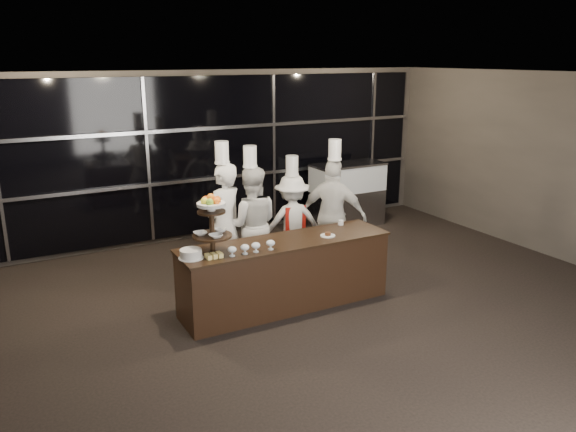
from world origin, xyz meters
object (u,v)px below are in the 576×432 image
chef_c (292,221)px  chef_d (333,215)px  display_case (347,191)px  chef_b (251,224)px  layer_cake (191,254)px  buffet_counter (285,273)px  display_stand (212,220)px  chef_a (224,224)px

chef_c → chef_d: (0.49, -0.42, 0.14)m
display_case → chef_b: bearing=-149.6°
layer_cake → chef_c: chef_c is taller
buffet_counter → chef_c: bearing=57.9°
display_stand → chef_a: size_ratio=0.35×
layer_cake → buffet_counter: bearing=2.2°
buffet_counter → display_case: size_ratio=1.97×
layer_cake → chef_d: size_ratio=0.15×
layer_cake → chef_b: size_ratio=0.15×
chef_a → chef_d: chef_a is taller
chef_a → chef_c: chef_a is taller
layer_cake → chef_c: bearing=31.7°
display_stand → layer_cake: display_stand is taller
layer_cake → chef_b: 1.70m
layer_cake → chef_a: 1.38m
display_stand → chef_a: chef_a is taller
buffet_counter → display_stand: size_ratio=3.81×
display_case → chef_a: (-3.25, -1.69, 0.24)m
chef_b → chef_c: chef_b is taller
layer_cake → chef_b: chef_b is taller
buffet_counter → chef_a: chef_a is taller
display_stand → chef_c: (1.77, 1.22, -0.58)m
display_stand → chef_d: 2.44m
display_stand → chef_b: size_ratio=0.37×
buffet_counter → chef_d: size_ratio=1.38×
display_stand → chef_d: bearing=19.7°
display_case → chef_c: 2.53m
buffet_counter → chef_a: (-0.44, 1.03, 0.46)m
display_case → chef_d: bearing=-129.3°
buffet_counter → display_case: (2.82, 2.71, 0.22)m
display_stand → chef_b: bearing=46.6°
display_case → buffet_counter: bearing=-136.1°
buffet_counter → chef_a: 1.21m
chef_a → chef_b: 0.44m
display_stand → display_case: bearing=35.4°
display_stand → chef_c: size_ratio=0.42×
layer_cake → chef_a: (0.86, 1.08, -0.04)m
chef_b → layer_cake: bearing=-139.4°
display_stand → chef_c: 2.23m
layer_cake → chef_c: (2.06, 1.27, -0.22)m
chef_a → display_stand: bearing=-118.8°
layer_cake → chef_d: chef_d is taller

